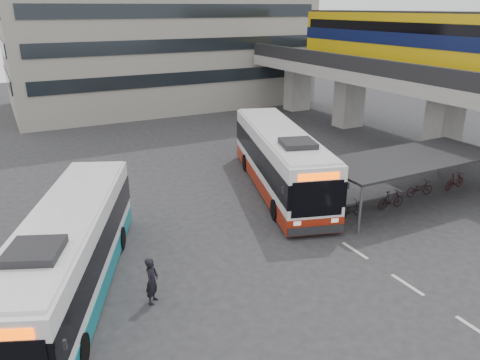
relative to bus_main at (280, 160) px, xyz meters
name	(u,v)px	position (x,y,z in m)	size (l,w,h in m)	color
ground	(308,264)	(-3.50, -7.80, -1.75)	(120.00, 120.00, 0.00)	#28282B
viaduct	(403,60)	(13.50, 4.59, 4.49)	(8.00, 32.00, 9.68)	gray
bike_shelter	(407,173)	(4.95, -4.80, -0.11)	(10.00, 4.00, 2.54)	#595B60
road_markings	(407,285)	(-1.00, -10.80, -1.74)	(0.15, 7.60, 0.01)	beige
bus_main	(280,160)	(0.00, 0.00, 0.00)	(6.37, 12.96, 3.76)	white
bus_teal	(69,254)	(-12.36, -5.47, -0.12)	(7.03, 11.89, 3.50)	white
pedestrian	(152,281)	(-9.94, -7.37, -0.86)	(0.64, 0.42, 1.77)	black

